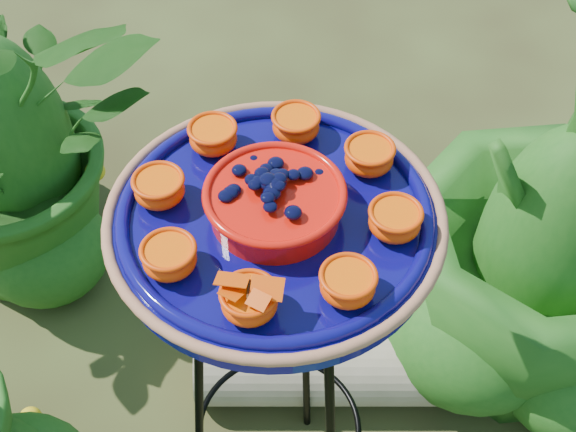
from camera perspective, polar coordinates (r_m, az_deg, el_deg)
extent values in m
torus|color=black|center=(1.04, -0.89, -1.67)|extent=(0.25, 0.25, 0.01)
torus|color=black|center=(1.48, -0.65, -14.79)|extent=(0.32, 0.32, 0.01)
cylinder|color=black|center=(1.44, 1.22, -8.17)|extent=(0.02, 0.08, 0.81)
cylinder|color=black|center=(1.37, -6.34, -13.25)|extent=(0.08, 0.05, 0.81)
cylinder|color=#0A075C|center=(1.02, -0.91, -0.61)|extent=(0.44, 0.44, 0.04)
torus|color=#AE734E|center=(1.01, -0.92, 0.01)|extent=(0.43, 0.43, 0.01)
torus|color=#0A075C|center=(1.00, -0.93, 0.15)|extent=(0.40, 0.40, 0.02)
cylinder|color=red|center=(0.99, -0.94, 0.85)|extent=(0.17, 0.17, 0.04)
torus|color=red|center=(0.98, -0.95, 1.65)|extent=(0.18, 0.18, 0.01)
ellipsoid|color=black|center=(0.97, -0.96, 1.88)|extent=(0.14, 0.14, 0.03)
ellipsoid|color=#F33B02|center=(0.98, 7.58, -0.48)|extent=(0.06, 0.06, 0.03)
cylinder|color=#EF6604|center=(0.97, 7.68, 0.14)|extent=(0.06, 0.06, 0.01)
ellipsoid|color=#F33B02|center=(1.06, 5.78, 4.07)|extent=(0.06, 0.06, 0.03)
cylinder|color=#EF6604|center=(1.05, 5.85, 4.70)|extent=(0.06, 0.06, 0.01)
ellipsoid|color=#F33B02|center=(1.10, 0.57, 6.36)|extent=(0.06, 0.06, 0.03)
cylinder|color=#EF6604|center=(1.09, 0.57, 6.99)|extent=(0.06, 0.06, 0.01)
ellipsoid|color=#F33B02|center=(1.08, -5.34, 5.49)|extent=(0.06, 0.06, 0.03)
cylinder|color=#EF6604|center=(1.07, -5.40, 6.12)|extent=(0.06, 0.06, 0.01)
ellipsoid|color=#F33B02|center=(1.02, -9.12, 1.80)|extent=(0.06, 0.06, 0.03)
cylinder|color=#EF6604|center=(1.01, -9.23, 2.43)|extent=(0.06, 0.06, 0.01)
ellipsoid|color=#F33B02|center=(0.95, -8.41, -3.08)|extent=(0.06, 0.06, 0.03)
cylinder|color=#EF6604|center=(0.94, -8.52, -2.47)|extent=(0.06, 0.06, 0.01)
ellipsoid|color=#F33B02|center=(0.90, -2.76, -6.19)|extent=(0.06, 0.06, 0.03)
cylinder|color=#EF6604|center=(0.89, -2.80, -5.59)|extent=(0.06, 0.06, 0.01)
ellipsoid|color=#F33B02|center=(0.92, 4.26, -4.98)|extent=(0.06, 0.06, 0.03)
cylinder|color=#EF6604|center=(0.91, 4.32, -4.37)|extent=(0.06, 0.06, 0.01)
cylinder|color=black|center=(0.88, -2.82, -5.24)|extent=(0.01, 0.03, 0.00)
cube|color=#FC5405|center=(0.88, -4.01, -4.54)|extent=(0.04, 0.03, 0.01)
cube|color=#FC5405|center=(0.88, -1.50, -5.15)|extent=(0.04, 0.03, 0.01)
cylinder|color=tan|center=(1.77, 2.24, -10.54)|extent=(0.56, 0.32, 0.18)
imported|color=#1C5215|center=(1.90, -19.37, 5.67)|extent=(0.94, 0.91, 0.79)
imported|color=#1C5215|center=(1.57, 19.43, 2.05)|extent=(0.66, 0.66, 1.07)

